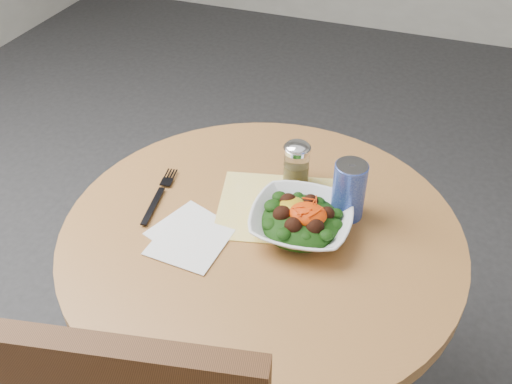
% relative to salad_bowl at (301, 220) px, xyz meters
% --- Properties ---
extents(table, '(0.90, 0.90, 0.75)m').
position_rel_salad_bowl_xyz_m(table, '(-0.08, -0.03, -0.23)').
color(table, black).
rests_on(table, ground).
extents(cloth_napkin, '(0.32, 0.30, 0.00)m').
position_rel_salad_bowl_xyz_m(cloth_napkin, '(-0.08, 0.06, -0.03)').
color(cloth_napkin, '#E7B90C').
rests_on(cloth_napkin, table).
extents(paper_napkins, '(0.19, 0.21, 0.00)m').
position_rel_salad_bowl_xyz_m(paper_napkins, '(-0.22, -0.10, -0.03)').
color(paper_napkins, white).
rests_on(paper_napkins, table).
extents(salad_bowl, '(0.24, 0.24, 0.08)m').
position_rel_salad_bowl_xyz_m(salad_bowl, '(0.00, 0.00, 0.00)').
color(salad_bowl, white).
rests_on(salad_bowl, table).
extents(fork, '(0.05, 0.21, 0.00)m').
position_rel_salad_bowl_xyz_m(fork, '(-0.35, 0.00, -0.03)').
color(fork, black).
rests_on(fork, table).
extents(spice_shaker, '(0.07, 0.07, 0.12)m').
position_rel_salad_bowl_xyz_m(spice_shaker, '(-0.06, 0.16, 0.03)').
color(spice_shaker, silver).
rests_on(spice_shaker, table).
extents(beverage_can, '(0.07, 0.07, 0.14)m').
position_rel_salad_bowl_xyz_m(beverage_can, '(0.08, 0.09, 0.04)').
color(beverage_can, '#0D2097').
rests_on(beverage_can, table).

